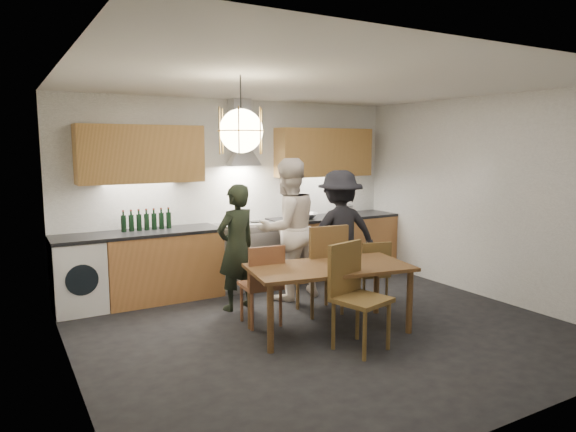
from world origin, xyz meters
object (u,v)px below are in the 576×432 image
person_left (237,247)px  mixing_bowl (306,216)px  chair_back_left (263,280)px  dining_table (329,273)px  chair_front (354,289)px  stock_pot (347,210)px  wine_bottles (147,220)px  person_right (339,233)px  person_mid (287,229)px

person_left → mixing_bowl: bearing=-167.3°
chair_back_left → mixing_bowl: mixing_bowl is taller
dining_table → mixing_bowl: mixing_bowl is taller
dining_table → chair_front: 0.49m
chair_front → stock_pot: 3.10m
person_left → wine_bottles: person_left is taller
person_right → stock_pot: 1.28m
chair_front → stock_pot: size_ratio=5.24×
dining_table → person_right: person_right is taller
mixing_bowl → stock_pot: size_ratio=1.73×
chair_front → person_left: person_left is taller
chair_back_left → person_mid: bearing=-128.2°
person_mid → person_right: person_mid is taller
dining_table → person_right: 1.41m
chair_back_left → person_right: (1.43, 0.60, 0.30)m
wine_bottles → person_mid: bearing=-28.3°
person_mid → mixing_bowl: person_mid is taller
chair_front → person_right: person_right is taller
person_mid → mixing_bowl: size_ratio=5.33×
chair_front → stock_pot: stock_pot is taller
dining_table → stock_pot: bearing=59.8°
person_mid → stock_pot: (1.50, 0.77, 0.06)m
stock_pot → person_right: bearing=-130.6°
chair_front → person_left: (-0.49, 1.67, 0.17)m
person_left → mixing_bowl: size_ratio=4.47×
chair_front → wine_bottles: 2.95m
person_left → person_mid: person_mid is taller
dining_table → mixing_bowl: 2.22m
person_right → mixing_bowl: bearing=-82.7°
person_right → chair_back_left: bearing=33.1°
stock_pot → wine_bottles: wine_bottles is taller
person_mid → stock_pot: person_mid is taller
dining_table → person_mid: 1.32m
dining_table → stock_pot: stock_pot is taller
chair_back_left → mixing_bowl: size_ratio=2.68×
dining_table → wine_bottles: size_ratio=2.84×
chair_front → mixing_bowl: size_ratio=3.04×
person_right → mixing_bowl: person_right is taller
person_mid → chair_front: bearing=76.7°
person_mid → stock_pot: 1.69m
person_left → person_mid: bearing=171.0°
chair_front → stock_pot: bearing=40.5°
dining_table → chair_front: bearing=-85.3°
mixing_bowl → wine_bottles: bearing=176.5°
dining_table → chair_back_left: (-0.54, 0.47, -0.11)m
dining_table → chair_front: (-0.04, -0.48, -0.04)m
stock_pot → chair_back_left: bearing=-145.3°
mixing_bowl → person_left: bearing=-151.7°
wine_bottles → chair_front: bearing=-63.2°
person_left → person_right: person_right is taller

